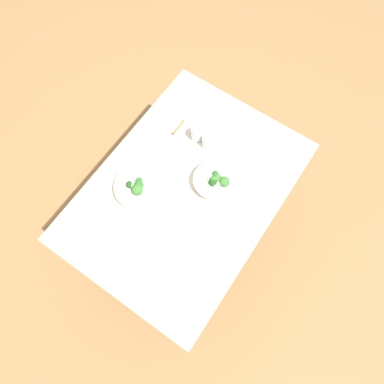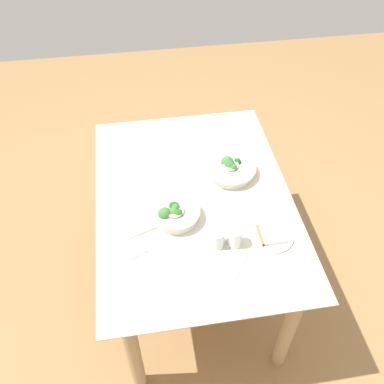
% 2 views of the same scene
% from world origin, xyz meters
% --- Properties ---
extents(ground_plane, '(6.00, 6.00, 0.00)m').
position_xyz_m(ground_plane, '(0.00, 0.00, 0.00)').
color(ground_plane, '#9E7547').
extents(dining_table, '(1.35, 0.97, 0.78)m').
position_xyz_m(dining_table, '(0.00, 0.00, 0.65)').
color(dining_table, beige).
rests_on(dining_table, ground_plane).
extents(broccoli_bowl_far, '(0.27, 0.27, 0.09)m').
position_xyz_m(broccoli_bowl_far, '(-0.14, 0.21, 0.81)').
color(broccoli_bowl_far, silver).
rests_on(broccoli_bowl_far, dining_table).
extents(broccoli_bowl_near, '(0.23, 0.23, 0.09)m').
position_xyz_m(broccoli_bowl_near, '(0.12, -0.11, 0.81)').
color(broccoli_bowl_near, silver).
rests_on(broccoli_bowl_near, dining_table).
extents(bread_side_plate, '(0.20, 0.20, 0.03)m').
position_xyz_m(bread_side_plate, '(0.30, 0.31, 0.79)').
color(bread_side_plate, silver).
rests_on(bread_side_plate, dining_table).
extents(water_glass_center, '(0.07, 0.07, 0.10)m').
position_xyz_m(water_glass_center, '(0.31, 0.13, 0.82)').
color(water_glass_center, silver).
rests_on(water_glass_center, dining_table).
extents(water_glass_side, '(0.07, 0.07, 0.09)m').
position_xyz_m(water_glass_side, '(0.30, 0.05, 0.82)').
color(water_glass_side, silver).
rests_on(water_glass_side, dining_table).
extents(fork_by_far_bowl, '(0.05, 0.09, 0.00)m').
position_xyz_m(fork_by_far_bowl, '(0.30, -0.29, 0.78)').
color(fork_by_far_bowl, '#B7B7BC').
rests_on(fork_by_far_bowl, dining_table).
extents(fork_by_near_bowl, '(0.05, 0.11, 0.00)m').
position_xyz_m(fork_by_near_bowl, '(-0.49, -0.02, 0.78)').
color(fork_by_near_bowl, '#B7B7BC').
rests_on(fork_by_near_bowl, dining_table).
extents(table_knife_left, '(0.17, 0.13, 0.00)m').
position_xyz_m(table_knife_left, '(0.43, 0.15, 0.78)').
color(table_knife_left, '#B7B7BC').
rests_on(table_knife_left, dining_table).
extents(napkin_folded_upper, '(0.27, 0.24, 0.01)m').
position_xyz_m(napkin_folded_upper, '(0.08, -0.28, 0.78)').
color(napkin_folded_upper, '#B1A997').
rests_on(napkin_folded_upper, dining_table).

